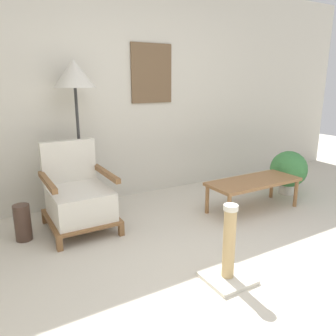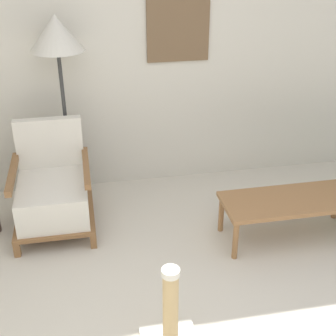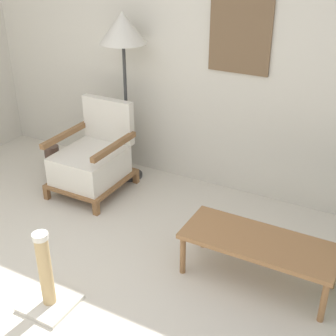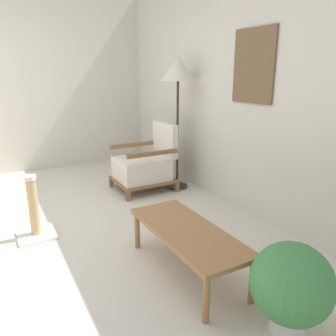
{
  "view_description": "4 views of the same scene",
  "coord_description": "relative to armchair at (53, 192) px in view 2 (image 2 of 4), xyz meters",
  "views": [
    {
      "loc": [
        -1.51,
        -1.38,
        1.45
      ],
      "look_at": [
        0.22,
        1.55,
        0.55
      ],
      "focal_mm": 35.0,
      "sensor_mm": 36.0,
      "label": 1
    },
    {
      "loc": [
        -0.42,
        -1.71,
        2.29
      ],
      "look_at": [
        0.22,
        1.55,
        0.55
      ],
      "focal_mm": 50.0,
      "sensor_mm": 36.0,
      "label": 2
    },
    {
      "loc": [
        1.88,
        -1.5,
        2.35
      ],
      "look_at": [
        0.22,
        1.55,
        0.55
      ],
      "focal_mm": 50.0,
      "sensor_mm": 36.0,
      "label": 3
    },
    {
      "loc": [
        3.03,
        -0.0,
        1.49
      ],
      "look_at": [
        0.22,
        1.55,
        0.55
      ],
      "focal_mm": 35.0,
      "sensor_mm": 36.0,
      "label": 4
    }
  ],
  "objects": [
    {
      "name": "wall_back",
      "position": [
        0.72,
        0.69,
        1.02
      ],
      "size": [
        8.0,
        0.09,
        2.7
      ],
      "color": "beige",
      "rests_on": "ground_plane"
    },
    {
      "name": "coffee_table",
      "position": [
        1.87,
        -0.53,
        -0.01
      ],
      "size": [
        1.11,
        0.45,
        0.36
      ],
      "color": "olive",
      "rests_on": "ground_plane"
    },
    {
      "name": "armchair",
      "position": [
        0.0,
        0.0,
        0.0
      ],
      "size": [
        0.64,
        0.73,
        0.86
      ],
      "color": "brown",
      "rests_on": "ground_plane"
    },
    {
      "name": "scratching_post",
      "position": [
        0.7,
        -1.47,
        -0.13
      ],
      "size": [
        0.34,
        0.34,
        0.6
      ],
      "color": "beige",
      "rests_on": "ground_plane"
    },
    {
      "name": "floor_lamp",
      "position": [
        0.15,
        0.4,
        1.14
      ],
      "size": [
        0.44,
        0.44,
        1.68
      ],
      "color": "#2D2D2D",
      "rests_on": "ground_plane"
    }
  ]
}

